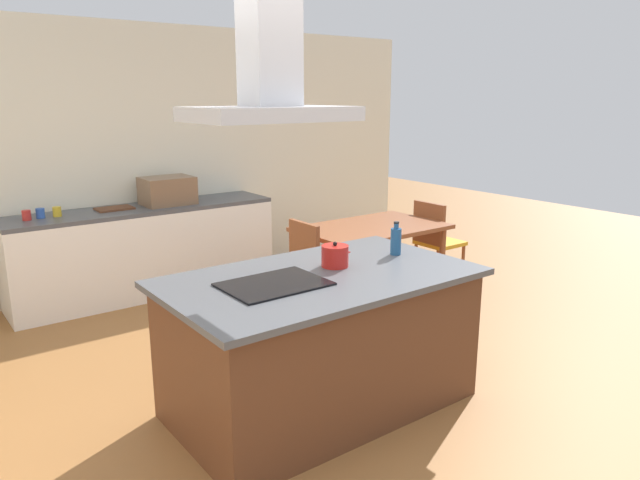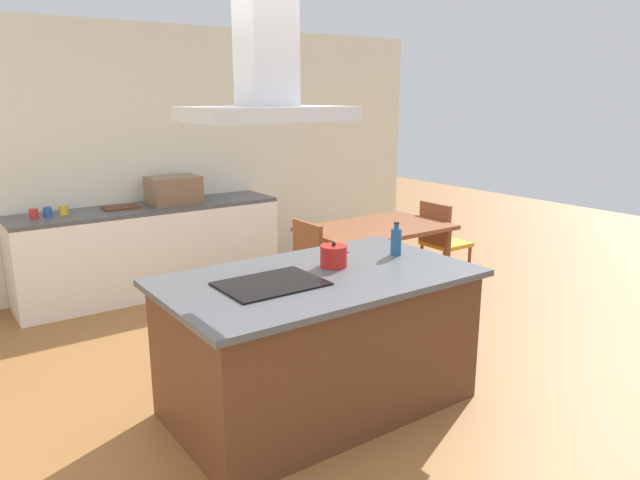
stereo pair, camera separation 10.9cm
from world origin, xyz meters
TOP-DOWN VIEW (x-y plane):
  - ground at (0.00, 1.50)m, footprint 16.00×16.00m
  - wall_back at (0.00, 3.25)m, footprint 7.20×0.10m
  - kitchen_island at (0.00, 0.00)m, footprint 1.96×1.14m
  - cooktop at (-0.35, 0.00)m, footprint 0.60×0.44m
  - tea_kettle at (0.18, 0.09)m, footprint 0.23×0.18m
  - olive_oil_bottle at (0.71, 0.07)m, footprint 0.08×0.08m
  - back_counter at (-0.06, 2.88)m, footprint 2.64×0.62m
  - countertop_microwave at (0.21, 2.88)m, footprint 0.50×0.38m
  - coffee_mug_red at (-1.12, 2.89)m, footprint 0.08×0.08m
  - coffee_mug_blue at (-1.00, 2.91)m, footprint 0.08×0.08m
  - coffee_mug_yellow at (-0.86, 2.90)m, footprint 0.08×0.08m
  - cutting_board at (-0.32, 2.93)m, footprint 0.34×0.24m
  - dining_table at (1.65, 1.36)m, footprint 1.40×0.90m
  - chair_at_left_end at (0.73, 1.36)m, footprint 0.42×0.42m
  - chair_at_right_end at (2.56, 1.36)m, footprint 0.42×0.42m
  - range_hood at (-0.35, 0.00)m, footprint 0.90×0.55m

SIDE VIEW (x-z plane):
  - ground at x=0.00m, z-range 0.00..0.00m
  - back_counter at x=-0.06m, z-range 0.00..0.90m
  - kitchen_island at x=0.00m, z-range 0.00..0.90m
  - chair_at_left_end at x=0.73m, z-range 0.06..0.95m
  - chair_at_right_end at x=2.56m, z-range 0.06..0.95m
  - dining_table at x=1.65m, z-range 0.29..1.04m
  - cooktop at x=-0.35m, z-range 0.90..0.91m
  - cutting_board at x=-0.32m, z-range 0.90..0.92m
  - coffee_mug_red at x=-1.12m, z-range 0.90..0.99m
  - coffee_mug_blue at x=-1.00m, z-range 0.90..0.99m
  - coffee_mug_yellow at x=-0.86m, z-range 0.90..0.99m
  - tea_kettle at x=0.18m, z-range 0.89..1.05m
  - olive_oil_bottle at x=0.71m, z-range 0.88..1.12m
  - countertop_microwave at x=0.21m, z-range 0.90..1.18m
  - wall_back at x=0.00m, z-range 0.00..2.70m
  - range_hood at x=-0.35m, z-range 1.71..2.49m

